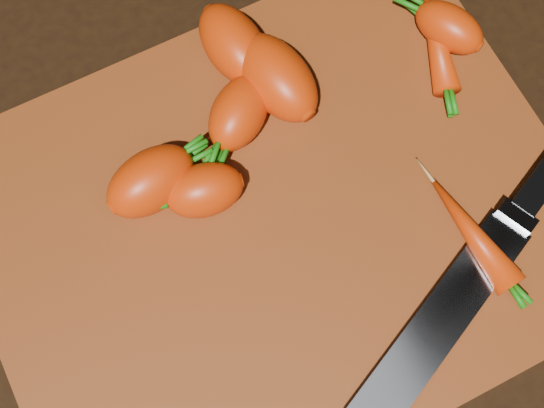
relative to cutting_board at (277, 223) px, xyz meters
name	(u,v)px	position (x,y,z in m)	size (l,w,h in m)	color
ground	(277,226)	(0.00, 0.00, -0.01)	(2.00, 2.00, 0.01)	black
cutting_board	(277,223)	(0.00, 0.00, 0.00)	(0.50, 0.40, 0.01)	maroon
carrot_0	(151,181)	(-0.08, 0.07, 0.03)	(0.08, 0.05, 0.05)	red
carrot_1	(204,190)	(-0.05, 0.04, 0.03)	(0.07, 0.05, 0.05)	red
carrot_2	(234,45)	(0.04, 0.15, 0.03)	(0.09, 0.05, 0.05)	red
carrot_3	(276,77)	(0.05, 0.11, 0.03)	(0.09, 0.06, 0.06)	red
carrot_4	(239,113)	(0.01, 0.09, 0.03)	(0.07, 0.05, 0.05)	red
carrot_5	(262,87)	(0.04, 0.11, 0.02)	(0.05, 0.03, 0.03)	red
carrot_6	(449,27)	(0.22, 0.09, 0.03)	(0.07, 0.04, 0.04)	red
carrot_7	(435,32)	(0.21, 0.09, 0.02)	(0.12, 0.03, 0.03)	red
carrot_8	(472,233)	(0.14, -0.09, 0.02)	(0.11, 0.03, 0.03)	red
knife	(455,302)	(0.10, -0.13, 0.01)	(0.32, 0.17, 0.02)	gray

